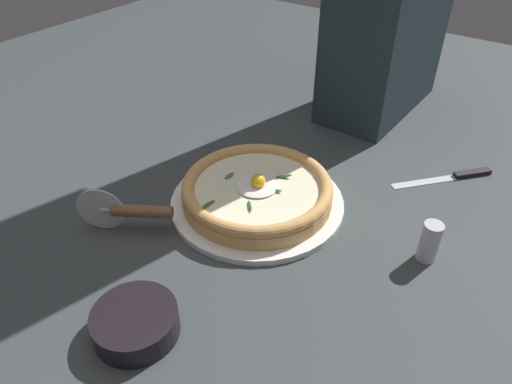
{
  "coord_description": "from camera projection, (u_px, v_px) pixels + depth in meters",
  "views": [
    {
      "loc": [
        0.57,
        0.44,
        0.56
      ],
      "look_at": [
        0.0,
        0.03,
        0.03
      ],
      "focal_mm": 33.09,
      "sensor_mm": 36.0,
      "label": 1
    }
  ],
  "objects": [
    {
      "name": "ground_plane",
      "position": [
        245.0,
        205.0,
        0.92
      ],
      "size": [
        2.4,
        2.4,
        0.03
      ],
      "primitive_type": "cube",
      "color": "#393F40",
      "rests_on": "ground"
    },
    {
      "name": "table_knife",
      "position": [
        457.0,
        176.0,
        0.97
      ],
      "size": [
        0.18,
        0.16,
        0.01
      ],
      "color": "silver",
      "rests_on": "ground"
    },
    {
      "name": "pizza_plate",
      "position": [
        256.0,
        203.0,
        0.89
      ],
      "size": [
        0.33,
        0.33,
        0.01
      ],
      "primitive_type": "cylinder",
      "color": "white",
      "rests_on": "ground"
    },
    {
      "name": "pepper_shaker",
      "position": [
        430.0,
        242.0,
        0.76
      ],
      "size": [
        0.03,
        0.03,
        0.07
      ],
      "primitive_type": "cylinder",
      "color": "silver",
      "rests_on": "ground"
    },
    {
      "name": "side_bowl",
      "position": [
        136.0,
        323.0,
        0.66
      ],
      "size": [
        0.12,
        0.12,
        0.04
      ],
      "primitive_type": "cylinder",
      "color": "black",
      "rests_on": "ground"
    },
    {
      "name": "pizza",
      "position": [
        256.0,
        191.0,
        0.88
      ],
      "size": [
        0.28,
        0.28,
        0.06
      ],
      "color": "tan",
      "rests_on": "pizza_plate"
    },
    {
      "name": "pizza_cutter",
      "position": [
        129.0,
        211.0,
        0.82
      ],
      "size": [
        0.1,
        0.15,
        0.08
      ],
      "color": "silver",
      "rests_on": "ground"
    }
  ]
}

